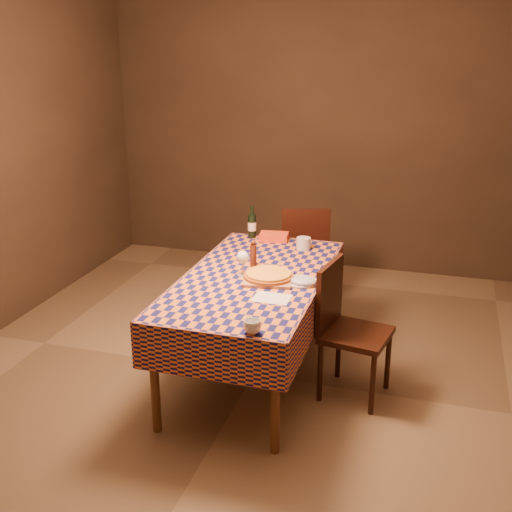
# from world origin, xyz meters

# --- Properties ---
(room) EXTENTS (5.00, 5.10, 2.70)m
(room) POSITION_xyz_m (0.00, 0.00, 1.35)
(room) COLOR brown
(room) RESTS_ON ground
(dining_table) EXTENTS (0.94, 1.84, 0.77)m
(dining_table) POSITION_xyz_m (0.00, 0.00, 0.69)
(dining_table) COLOR brown
(dining_table) RESTS_ON ground
(cutting_board) EXTENTS (0.37, 0.37, 0.02)m
(cutting_board) POSITION_xyz_m (0.11, -0.04, 0.78)
(cutting_board) COLOR #A8734F
(cutting_board) RESTS_ON dining_table
(pizza) EXTENTS (0.44, 0.44, 0.03)m
(pizza) POSITION_xyz_m (0.11, -0.04, 0.81)
(pizza) COLOR #944E18
(pizza) RESTS_ON cutting_board
(pepper_mill) EXTENTS (0.06, 0.06, 0.20)m
(pepper_mill) POSITION_xyz_m (-0.06, 0.19, 0.86)
(pepper_mill) COLOR #471D10
(pepper_mill) RESTS_ON dining_table
(bowl) EXTENTS (0.16, 0.16, 0.04)m
(bowl) POSITION_xyz_m (0.09, 0.10, 0.79)
(bowl) COLOR #5D434E
(bowl) RESTS_ON dining_table
(wine_glass) EXTENTS (0.09, 0.09, 0.17)m
(wine_glass) POSITION_xyz_m (-0.08, -0.00, 0.89)
(wine_glass) COLOR silver
(wine_glass) RESTS_ON dining_table
(wine_bottle) EXTENTS (0.07, 0.07, 0.27)m
(wine_bottle) POSITION_xyz_m (-0.27, 0.84, 0.87)
(wine_bottle) COLOR black
(wine_bottle) RESTS_ON dining_table
(deli_tub) EXTENTS (0.13, 0.13, 0.09)m
(deli_tub) POSITION_xyz_m (0.20, 0.67, 0.82)
(deli_tub) COLOR silver
(deli_tub) RESTS_ON dining_table
(takeout_container) EXTENTS (0.25, 0.19, 0.06)m
(takeout_container) POSITION_xyz_m (-0.08, 0.82, 0.80)
(takeout_container) COLOR red
(takeout_container) RESTS_ON dining_table
(white_plate) EXTENTS (0.28, 0.28, 0.01)m
(white_plate) POSITION_xyz_m (0.33, -0.03, 0.78)
(white_plate) COLOR silver
(white_plate) RESTS_ON dining_table
(tumbler) EXTENTS (0.10, 0.10, 0.08)m
(tumbler) POSITION_xyz_m (0.25, -0.85, 0.81)
(tumbler) COLOR silver
(tumbler) RESTS_ON dining_table
(flour_patch) EXTENTS (0.24, 0.18, 0.00)m
(flour_patch) POSITION_xyz_m (0.22, -0.34, 0.77)
(flour_patch) COLOR silver
(flour_patch) RESTS_ON dining_table
(flour_bag) EXTENTS (0.21, 0.19, 0.05)m
(flour_bag) POSITION_xyz_m (0.36, -0.06, 0.80)
(flour_bag) COLOR #9BA7C6
(flour_bag) RESTS_ON dining_table
(chair_far) EXTENTS (0.53, 0.53, 0.93)m
(chair_far) POSITION_xyz_m (0.05, 1.37, 0.52)
(chair_far) COLOR black
(chair_far) RESTS_ON ground
(chair_right) EXTENTS (0.49, 0.49, 0.93)m
(chair_right) POSITION_xyz_m (0.65, -0.04, 0.52)
(chair_right) COLOR black
(chair_right) RESTS_ON ground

